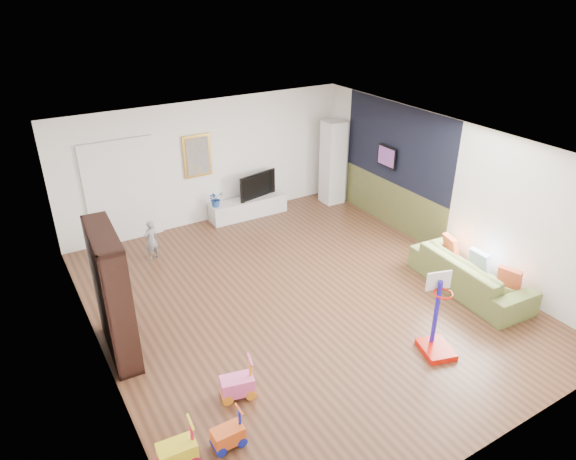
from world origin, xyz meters
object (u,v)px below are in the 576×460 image
media_console (248,207)px  basketball_hoop (441,317)px  bookshelf (112,294)px  sofa (470,274)px

media_console → basketball_hoop: basketball_hoop is taller
media_console → basketball_hoop: 5.70m
media_console → bookshelf: (-3.77, -3.22, 0.77)m
bookshelf → sofa: (5.67, -1.54, -0.66)m
basketball_hoop → bookshelf: bearing=164.9°
bookshelf → basketball_hoop: bookshelf is taller
media_console → bookshelf: size_ratio=0.92×
basketball_hoop → media_console: bearing=108.7°
bookshelf → basketball_hoop: bearing=-28.6°
sofa → basketball_hoop: 1.97m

